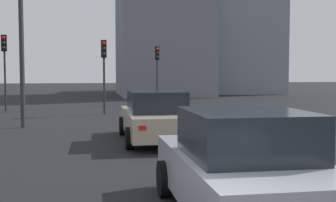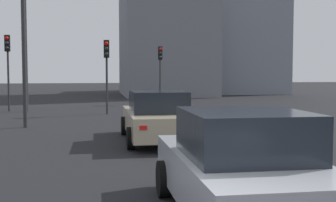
{
  "view_description": "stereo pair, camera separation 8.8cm",
  "coord_description": "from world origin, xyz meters",
  "px_view_note": "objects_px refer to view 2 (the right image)",
  "views": [
    {
      "loc": [
        -4.12,
        0.64,
        2.2
      ],
      "look_at": [
        4.74,
        -0.94,
        1.6
      ],
      "focal_mm": 47.33,
      "sensor_mm": 36.0,
      "label": 1
    },
    {
      "loc": [
        -4.13,
        0.55,
        2.2
      ],
      "look_at": [
        4.74,
        -0.94,
        1.6
      ],
      "focal_mm": 47.33,
      "sensor_mm": 36.0,
      "label": 2
    }
  ],
  "objects_px": {
    "street_lamp_far": "(23,8)",
    "traffic_light_far_left": "(160,63)",
    "street_lamp_kerbside": "(26,38)",
    "car_silver_left_second": "(241,168)",
    "car_beige_left_lead": "(157,117)",
    "traffic_light_near_right": "(107,61)",
    "traffic_light_near_left": "(8,57)"
  },
  "relations": [
    {
      "from": "car_beige_left_lead",
      "to": "traffic_light_near_left",
      "type": "height_order",
      "value": "traffic_light_near_left"
    },
    {
      "from": "traffic_light_near_right",
      "to": "traffic_light_far_left",
      "type": "xyz_separation_m",
      "value": [
        6.86,
        -3.79,
        0.06
      ]
    },
    {
      "from": "car_silver_left_second",
      "to": "car_beige_left_lead",
      "type": "bearing_deg",
      "value": 1.75
    },
    {
      "from": "traffic_light_near_right",
      "to": "traffic_light_far_left",
      "type": "relative_size",
      "value": 0.98
    },
    {
      "from": "car_beige_left_lead",
      "to": "traffic_light_far_left",
      "type": "relative_size",
      "value": 1.23
    },
    {
      "from": "traffic_light_near_left",
      "to": "street_lamp_far",
      "type": "height_order",
      "value": "street_lamp_far"
    },
    {
      "from": "street_lamp_kerbside",
      "to": "traffic_light_near_right",
      "type": "bearing_deg",
      "value": -117.51
    },
    {
      "from": "street_lamp_kerbside",
      "to": "traffic_light_far_left",
      "type": "bearing_deg",
      "value": -60.19
    },
    {
      "from": "traffic_light_near_left",
      "to": "street_lamp_far",
      "type": "bearing_deg",
      "value": 15.95
    },
    {
      "from": "car_silver_left_second",
      "to": "street_lamp_kerbside",
      "type": "bearing_deg",
      "value": 17.37
    },
    {
      "from": "street_lamp_far",
      "to": "car_silver_left_second",
      "type": "bearing_deg",
      "value": -157.76
    },
    {
      "from": "car_silver_left_second",
      "to": "street_lamp_kerbside",
      "type": "height_order",
      "value": "street_lamp_kerbside"
    },
    {
      "from": "traffic_light_near_left",
      "to": "traffic_light_far_left",
      "type": "relative_size",
      "value": 1.08
    },
    {
      "from": "traffic_light_far_left",
      "to": "street_lamp_far",
      "type": "distance_m",
      "value": 13.88
    },
    {
      "from": "car_beige_left_lead",
      "to": "traffic_light_far_left",
      "type": "distance_m",
      "value": 16.29
    },
    {
      "from": "traffic_light_near_left",
      "to": "traffic_light_far_left",
      "type": "bearing_deg",
      "value": 116.35
    },
    {
      "from": "street_lamp_kerbside",
      "to": "traffic_light_near_left",
      "type": "bearing_deg",
      "value": 71.08
    },
    {
      "from": "street_lamp_kerbside",
      "to": "street_lamp_far",
      "type": "bearing_deg",
      "value": -172.33
    },
    {
      "from": "car_beige_left_lead",
      "to": "car_silver_left_second",
      "type": "distance_m",
      "value": 7.55
    },
    {
      "from": "car_beige_left_lead",
      "to": "car_silver_left_second",
      "type": "relative_size",
      "value": 1.12
    },
    {
      "from": "street_lamp_far",
      "to": "traffic_light_near_right",
      "type": "bearing_deg",
      "value": -34.07
    },
    {
      "from": "car_silver_left_second",
      "to": "street_lamp_far",
      "type": "height_order",
      "value": "street_lamp_far"
    },
    {
      "from": "street_lamp_far",
      "to": "traffic_light_near_left",
      "type": "bearing_deg",
      "value": 14.8
    },
    {
      "from": "traffic_light_near_right",
      "to": "street_lamp_kerbside",
      "type": "distance_m",
      "value": 4.99
    },
    {
      "from": "traffic_light_near_left",
      "to": "street_lamp_kerbside",
      "type": "xyz_separation_m",
      "value": [
        -0.35,
        -1.02,
        0.97
      ]
    },
    {
      "from": "traffic_light_near_right",
      "to": "street_lamp_kerbside",
      "type": "height_order",
      "value": "street_lamp_kerbside"
    },
    {
      "from": "car_beige_left_lead",
      "to": "traffic_light_near_right",
      "type": "distance_m",
      "value": 9.41
    },
    {
      "from": "street_lamp_far",
      "to": "traffic_light_far_left",
      "type": "bearing_deg",
      "value": -31.16
    },
    {
      "from": "traffic_light_near_left",
      "to": "street_lamp_far",
      "type": "distance_m",
      "value": 7.92
    },
    {
      "from": "traffic_light_near_right",
      "to": "street_lamp_far",
      "type": "relative_size",
      "value": 0.48
    },
    {
      "from": "traffic_light_near_left",
      "to": "car_beige_left_lead",
      "type": "bearing_deg",
      "value": 30.62
    },
    {
      "from": "street_lamp_kerbside",
      "to": "street_lamp_far",
      "type": "xyz_separation_m",
      "value": [
        -7.14,
        -0.96,
        0.66
      ]
    }
  ]
}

